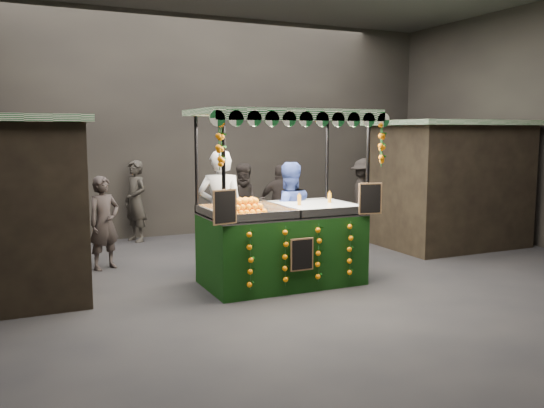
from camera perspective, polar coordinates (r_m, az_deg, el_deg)
name	(u,v)px	position (r m, az deg, el deg)	size (l,w,h in m)	color
ground	(293,285)	(9.01, 2.07, -8.04)	(12.00, 12.00, 0.00)	black
market_hall	(294,63)	(8.75, 2.17, 13.86)	(12.10, 10.10, 5.05)	black
neighbour_stall_right	(449,183)	(12.49, 17.24, 2.03)	(3.00, 2.20, 2.60)	black
juice_stall	(283,231)	(8.87, 1.11, -2.72)	(2.79, 1.64, 2.70)	black
vendor_grey	(221,212)	(9.59, -5.15, -0.77)	(0.90, 0.77, 2.09)	gray
vendor_blue	(288,216)	(9.81, 1.62, -1.23)	(1.00, 0.83, 1.86)	navy
shopper_0	(104,223)	(10.27, -16.41, -1.82)	(0.70, 0.61, 1.62)	#2B2423
shopper_1	(246,204)	(11.97, -2.61, -0.04)	(0.96, 0.82, 1.71)	black
shopper_2	(281,203)	(12.34, 0.88, 0.08)	(1.05, 0.82, 1.67)	#282221
shopper_3	(364,195)	(13.71, 9.15, 0.87)	(1.02, 1.29, 1.75)	#2E2825
shopper_5	(433,198)	(12.99, 15.77, 0.56)	(1.58, 1.61, 1.85)	#2E2725
shopper_6	(136,201)	(12.68, -13.46, 0.29)	(0.64, 0.76, 1.76)	#2D2924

